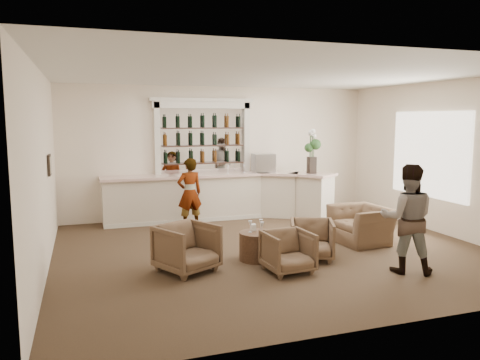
# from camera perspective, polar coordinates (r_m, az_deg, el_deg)

# --- Properties ---
(ground) EXTENTS (8.00, 8.00, 0.00)m
(ground) POSITION_cam_1_polar(r_m,az_deg,el_deg) (9.07, 4.05, -8.51)
(ground) COLOR #4D3926
(ground) RESTS_ON ground
(room_shell) EXTENTS (8.04, 7.02, 3.32)m
(room_shell) POSITION_cam_1_polar(r_m,az_deg,el_deg) (9.43, 3.43, 6.52)
(room_shell) COLOR #F6E4CC
(room_shell) RESTS_ON ground
(bar_counter) EXTENTS (5.72, 1.80, 1.14)m
(bar_counter) POSITION_cam_1_polar(r_m,az_deg,el_deg) (11.65, -2.35, -2.01)
(bar_counter) COLOR beige
(bar_counter) RESTS_ON ground
(back_bar_alcove) EXTENTS (2.64, 0.25, 3.00)m
(back_bar_alcove) POSITION_cam_1_polar(r_m,az_deg,el_deg) (11.81, -4.52, 5.22)
(back_bar_alcove) COLOR white
(back_bar_alcove) RESTS_ON ground
(cocktail_table) EXTENTS (0.64, 0.64, 0.50)m
(cocktail_table) POSITION_cam_1_polar(r_m,az_deg,el_deg) (8.39, 2.10, -8.04)
(cocktail_table) COLOR #523623
(cocktail_table) RESTS_ON ground
(sommelier) EXTENTS (0.64, 0.47, 1.61)m
(sommelier) POSITION_cam_1_polar(r_m,az_deg,el_deg) (10.76, -6.17, -1.59)
(sommelier) COLOR gray
(sommelier) RESTS_ON ground
(guest) EXTENTS (1.09, 1.02, 1.78)m
(guest) POSITION_cam_1_polar(r_m,az_deg,el_deg) (8.07, 19.73, -4.45)
(guest) COLOR gray
(guest) RESTS_ON ground
(armchair_left) EXTENTS (1.15, 1.16, 0.79)m
(armchair_left) POSITION_cam_1_polar(r_m,az_deg,el_deg) (7.78, -6.48, -8.22)
(armchair_left) COLOR brown
(armchair_left) RESTS_ON ground
(armchair_center) EXTENTS (0.78, 0.80, 0.68)m
(armchair_center) POSITION_cam_1_polar(r_m,az_deg,el_deg) (7.77, 5.88, -8.67)
(armchair_center) COLOR brown
(armchair_center) RESTS_ON ground
(armchair_right) EXTENTS (1.00, 1.01, 0.70)m
(armchair_right) POSITION_cam_1_polar(r_m,az_deg,el_deg) (8.52, 8.76, -7.17)
(armchair_right) COLOR brown
(armchair_right) RESTS_ON ground
(armchair_far) EXTENTS (1.07, 1.20, 0.73)m
(armchair_far) POSITION_cam_1_polar(r_m,az_deg,el_deg) (9.80, 14.61, -5.31)
(armchair_far) COLOR brown
(armchair_far) RESTS_ON ground
(espresso_machine) EXTENTS (0.55, 0.47, 0.47)m
(espresso_machine) POSITION_cam_1_polar(r_m,az_deg,el_deg) (11.97, 2.86, 2.11)
(espresso_machine) COLOR #B6B6BA
(espresso_machine) RESTS_ON bar_counter
(flower_vase) EXTENTS (0.29, 0.29, 1.09)m
(flower_vase) POSITION_cam_1_polar(r_m,az_deg,el_deg) (11.75, 8.77, 3.79)
(flower_vase) COLOR black
(flower_vase) RESTS_ON bar_counter
(wine_glass_bar_left) EXTENTS (0.07, 0.07, 0.21)m
(wine_glass_bar_left) POSITION_cam_1_polar(r_m,az_deg,el_deg) (11.82, 0.50, 1.42)
(wine_glass_bar_left) COLOR white
(wine_glass_bar_left) RESTS_ON bar_counter
(wine_glass_bar_right) EXTENTS (0.07, 0.07, 0.21)m
(wine_glass_bar_right) POSITION_cam_1_polar(r_m,az_deg,el_deg) (11.63, -1.48, 1.32)
(wine_glass_bar_right) COLOR white
(wine_glass_bar_right) RESTS_ON bar_counter
(wine_glass_tbl_a) EXTENTS (0.07, 0.07, 0.21)m
(wine_glass_tbl_a) POSITION_cam_1_polar(r_m,az_deg,el_deg) (8.29, 1.26, -5.70)
(wine_glass_tbl_a) COLOR white
(wine_glass_tbl_a) RESTS_ON cocktail_table
(wine_glass_tbl_b) EXTENTS (0.07, 0.07, 0.21)m
(wine_glass_tbl_b) POSITION_cam_1_polar(r_m,az_deg,el_deg) (8.41, 2.56, -5.51)
(wine_glass_tbl_b) COLOR white
(wine_glass_tbl_b) RESTS_ON cocktail_table
(wine_glass_tbl_c) EXTENTS (0.07, 0.07, 0.21)m
(wine_glass_tbl_c) POSITION_cam_1_polar(r_m,az_deg,el_deg) (8.20, 2.70, -5.85)
(wine_glass_tbl_c) COLOR white
(wine_glass_tbl_c) RESTS_ON cocktail_table
(napkin_holder) EXTENTS (0.08, 0.08, 0.12)m
(napkin_holder) POSITION_cam_1_polar(r_m,az_deg,el_deg) (8.44, 1.64, -5.78)
(napkin_holder) COLOR white
(napkin_holder) RESTS_ON cocktail_table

